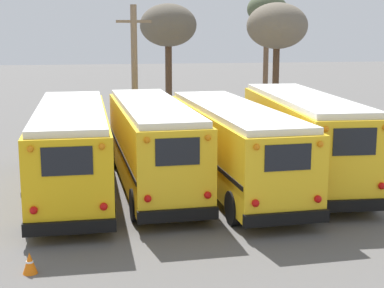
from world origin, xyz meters
name	(u,v)px	position (x,y,z in m)	size (l,w,h in m)	color
ground_plane	(194,189)	(0.00, 0.00, 0.00)	(160.00, 160.00, 0.00)	#5B5956
school_bus_0	(72,147)	(-4.36, 0.26, 1.71)	(2.70, 10.78, 3.14)	yellow
school_bus_1	(152,142)	(-1.45, 0.49, 1.74)	(2.81, 10.31, 3.20)	yellow
school_bus_2	(232,143)	(1.45, 0.00, 1.68)	(3.13, 11.04, 3.07)	yellow
school_bus_3	(303,135)	(4.36, 0.54, 1.82)	(3.02, 10.43, 3.34)	yellow
utility_pole	(135,72)	(-1.38, 10.04, 3.64)	(1.80, 0.33, 7.05)	#75604C
bare_tree_0	(277,27)	(7.18, 12.94, 5.93)	(3.57, 3.57, 7.35)	#473323
bare_tree_1	(267,12)	(8.28, 18.70, 6.95)	(2.71, 2.71, 8.18)	brown
bare_tree_2	(168,27)	(1.10, 15.40, 5.96)	(3.45, 3.45, 7.35)	#473323
traffic_cone	(30,263)	(-5.20, -6.83, 0.27)	(0.36, 0.36, 0.53)	orange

